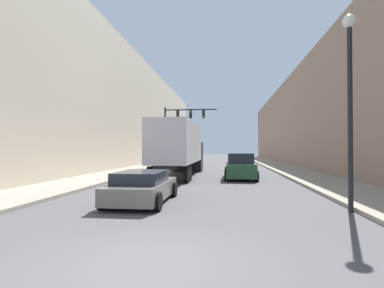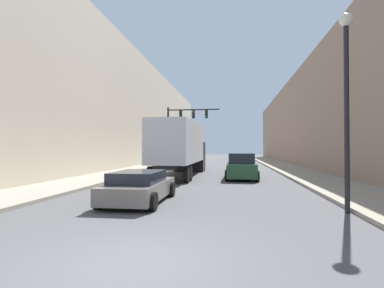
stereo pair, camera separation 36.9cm
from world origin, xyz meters
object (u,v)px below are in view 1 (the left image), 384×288
object	(u,v)px
semi_truck	(180,147)
sedan_car	(142,187)
traffic_signal_gantry	(178,125)
street_lamp	(350,84)
suv_car	(240,167)

from	to	relation	value
semi_truck	sedan_car	distance (m)	11.24
sedan_car	traffic_signal_gantry	world-z (taller)	traffic_signal_gantry
semi_truck	sedan_car	world-z (taller)	semi_truck
sedan_car	traffic_signal_gantry	size ratio (longest dim) A/B	0.65
sedan_car	traffic_signal_gantry	distance (m)	22.02
traffic_signal_gantry	sedan_car	bearing A→B (deg)	-84.38
street_lamp	traffic_signal_gantry	bearing A→B (deg)	112.64
semi_truck	street_lamp	xyz separation A→B (m)	(7.56, -12.10, 1.99)
suv_car	traffic_signal_gantry	bearing A→B (deg)	117.74
semi_truck	street_lamp	distance (m)	14.40
street_lamp	semi_truck	bearing A→B (deg)	122.01
traffic_signal_gantry	street_lamp	xyz separation A→B (m)	(9.38, -22.50, -0.55)
sedan_car	traffic_signal_gantry	xyz separation A→B (m)	(-2.12, 21.52, 4.15)
semi_truck	street_lamp	bearing A→B (deg)	-57.99
sedan_car	street_lamp	xyz separation A→B (m)	(7.26, -0.97, 3.60)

